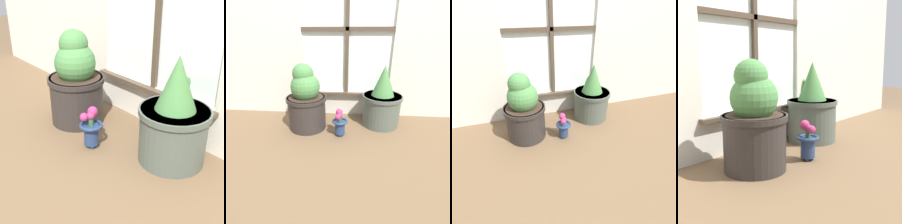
# 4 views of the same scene
# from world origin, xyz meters

# --- Properties ---
(ground_plane) EXTENTS (10.00, 10.00, 0.00)m
(ground_plane) POSITION_xyz_m (0.00, 0.00, 0.00)
(ground_plane) COLOR brown
(potted_plant_left) EXTENTS (0.38, 0.38, 0.63)m
(potted_plant_left) POSITION_xyz_m (-0.37, 0.23, 0.28)
(potted_plant_left) COLOR #2D2826
(potted_plant_left) RESTS_ON ground_plane
(potted_plant_right) EXTENTS (0.39, 0.39, 0.61)m
(potted_plant_right) POSITION_xyz_m (0.37, 0.35, 0.24)
(potted_plant_right) COLOR #4C564C
(potted_plant_right) RESTS_ON ground_plane
(flower_vase) EXTENTS (0.14, 0.14, 0.26)m
(flower_vase) POSITION_xyz_m (-0.04, 0.10, 0.13)
(flower_vase) COLOR navy
(flower_vase) RESTS_ON ground_plane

